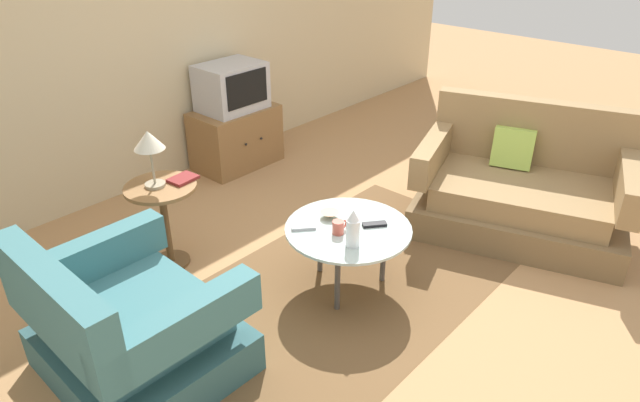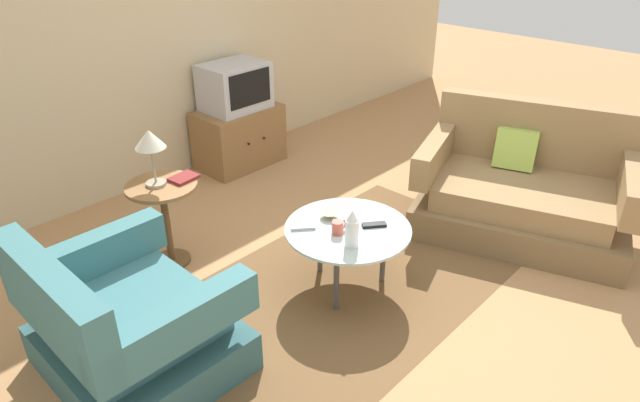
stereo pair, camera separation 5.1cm
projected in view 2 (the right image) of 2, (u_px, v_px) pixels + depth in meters
ground_plane at (370, 282)px, 3.82m from camera, size 16.00×16.00×0.00m
back_wall at (142, 27)px, 4.65m from camera, size 9.00×0.12×2.70m
area_rug at (346, 285)px, 3.78m from camera, size 2.67×1.53×0.00m
armchair at (128, 328)px, 2.97m from camera, size 0.90×1.01×0.85m
couch at (523, 193)px, 4.30m from camera, size 1.38×1.74×0.93m
coffee_table at (348, 233)px, 3.58m from camera, size 0.81×0.81×0.45m
side_table at (164, 207)px, 3.82m from camera, size 0.48×0.48×0.62m
tv_stand at (239, 137)px, 5.38m from camera, size 0.79×0.51×0.56m
television at (235, 86)px, 5.16m from camera, size 0.58×0.44×0.42m
table_lamp at (150, 142)px, 3.59m from camera, size 0.20×0.20×0.39m
vase at (352, 229)px, 3.33m from camera, size 0.08×0.08×0.24m
mug at (338, 227)px, 3.49m from camera, size 0.12×0.07×0.09m
bowl at (330, 215)px, 3.67m from camera, size 0.12×0.12×0.04m
tv_remote_dark at (374, 225)px, 3.58m from camera, size 0.15×0.14×0.02m
tv_remote_silver at (303, 227)px, 3.55m from camera, size 0.15×0.14×0.02m
book at (184, 178)px, 3.81m from camera, size 0.20×0.15×0.02m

